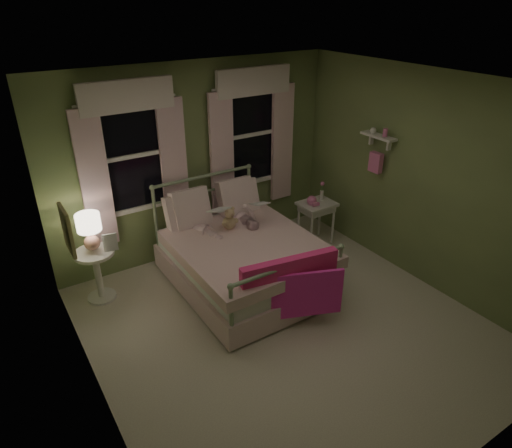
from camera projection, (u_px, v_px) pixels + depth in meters
room_shell at (290, 222)px, 4.50m from camera, size 4.20×4.20×4.20m
bed at (241, 257)px, 5.66m from camera, size 1.58×2.04×1.18m
pink_throw at (291, 282)px, 4.79m from camera, size 1.10×0.45×0.71m
child_left at (203, 211)px, 5.60m from camera, size 0.28×0.21×0.70m
child_right at (242, 199)px, 5.86m from camera, size 0.41×0.34×0.76m
book_left at (212, 216)px, 5.39m from camera, size 0.21×0.15×0.26m
book_right at (252, 208)px, 5.68m from camera, size 0.22×0.15×0.26m
teddy_bear at (229, 220)px, 5.67m from camera, size 0.23×0.18×0.30m
nightstand_left at (97, 268)px, 5.37m from camera, size 0.46×0.46×0.65m
table_lamp at (89, 228)px, 5.13m from camera, size 0.27×0.27×0.45m
book_nightstand at (104, 252)px, 5.25m from camera, size 0.21×0.25×0.02m
nightstand_right at (317, 209)px, 6.52m from camera, size 0.50×0.40×0.64m
pink_toy at (312, 201)px, 6.40m from camera, size 0.14×0.19×0.14m
bud_vase at (322, 191)px, 6.51m from camera, size 0.06×0.06×0.28m
window_left at (133, 151)px, 5.46m from camera, size 1.34×0.13×1.96m
window_right at (253, 130)px, 6.28m from camera, size 1.34×0.13×1.96m
wall_shelf at (377, 149)px, 5.84m from camera, size 0.15×0.50×0.60m
framed_picture at (67, 231)px, 3.92m from camera, size 0.03×0.32×0.42m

